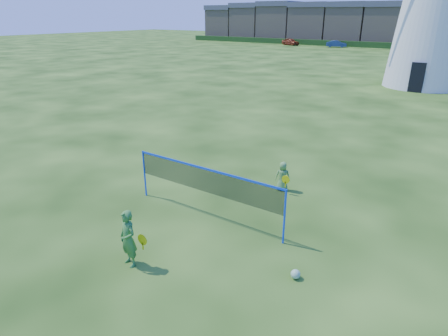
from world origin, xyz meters
name	(u,v)px	position (x,y,z in m)	size (l,w,h in m)	color
ground	(209,219)	(0.00, 0.00, 0.00)	(220.00, 220.00, 0.00)	black
windmill	(437,3)	(1.20, 27.65, 6.39)	(12.79, 6.07, 18.11)	white
badminton_net	(206,181)	(-0.16, 0.11, 1.14)	(5.05, 0.05, 1.55)	blue
player_girl	(128,239)	(-0.24, -2.78, 0.71)	(0.71, 0.44, 1.42)	#3D8033
player_boy	(283,176)	(0.83, 3.05, 0.50)	(0.65, 0.48, 1.00)	#5C9045
play_ball	(296,274)	(3.22, -1.02, 0.11)	(0.22, 0.22, 0.22)	green
terraced_houses	(331,23)	(-23.16, 72.00, 3.92)	(58.31, 8.40, 8.11)	#9D8468
hedge	(324,43)	(-22.00, 66.00, 0.50)	(62.00, 0.80, 1.00)	#193814
car_left	(290,42)	(-27.70, 63.30, 0.64)	(1.52, 3.77, 1.28)	maroon
car_right	(336,44)	(-18.67, 63.51, 0.59)	(1.24, 3.57, 1.18)	navy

